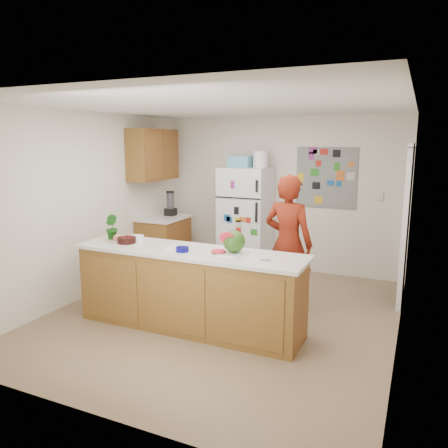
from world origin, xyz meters
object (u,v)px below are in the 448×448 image
at_px(refrigerator, 246,220).
at_px(person, 288,244).
at_px(cherry_bowl, 127,240).
at_px(watermelon, 234,241).

height_order(refrigerator, person, person).
xyz_separation_m(refrigerator, cherry_bowl, (-0.58, -2.39, 0.11)).
xyz_separation_m(person, cherry_bowl, (-1.69, -1.00, 0.09)).
distance_m(refrigerator, person, 1.78).
relative_size(person, watermelon, 7.16).
bearing_deg(watermelon, cherry_bowl, -177.00).
xyz_separation_m(person, watermelon, (-0.34, -0.93, 0.19)).
distance_m(refrigerator, cherry_bowl, 2.46).
bearing_deg(person, cherry_bowl, 39.16).
distance_m(refrigerator, watermelon, 2.45).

